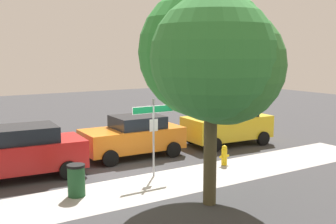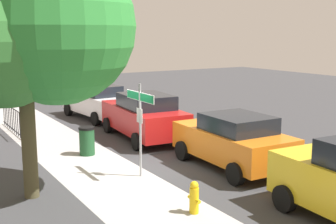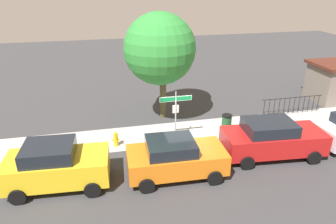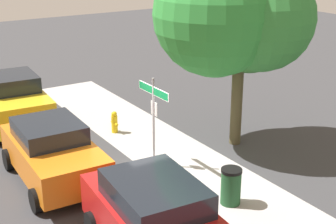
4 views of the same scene
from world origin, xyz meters
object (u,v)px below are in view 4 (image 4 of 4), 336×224
at_px(shade_tree, 238,18).
at_px(car_orange, 53,152).
at_px(fire_hydrant, 114,122).
at_px(trash_bin, 231,186).
at_px(street_sign, 153,106).
at_px(car_yellow, 15,101).
at_px(car_red, 160,224).

height_order(shade_tree, car_orange, shade_tree).
xyz_separation_m(fire_hydrant, trash_bin, (6.02, 0.30, 0.11)).
distance_m(street_sign, car_orange, 3.14).
distance_m(car_yellow, car_red, 9.59).
bearing_deg(car_orange, shade_tree, 85.60).
relative_size(car_red, trash_bin, 4.88).
relative_size(car_orange, fire_hydrant, 5.35).
relative_size(fire_hydrant, trash_bin, 0.80).
height_order(car_orange, trash_bin, car_orange).
bearing_deg(trash_bin, shade_tree, 139.64).
height_order(car_yellow, car_red, car_yellow).
bearing_deg(car_red, street_sign, 155.01).
bearing_deg(street_sign, trash_bin, 9.45).
bearing_deg(fire_hydrant, car_orange, -53.08).
bearing_deg(shade_tree, fire_hydrant, -135.59).
xyz_separation_m(shade_tree, car_yellow, (-5.45, -5.63, -3.23)).
bearing_deg(trash_bin, car_orange, -137.79).
relative_size(shade_tree, car_red, 1.31).
xyz_separation_m(shade_tree, fire_hydrant, (-2.96, -2.90, -3.79)).
relative_size(street_sign, car_orange, 0.66).
xyz_separation_m(car_orange, fire_hydrant, (-2.31, 3.07, -0.48)).
height_order(car_yellow, fire_hydrant, car_yellow).
bearing_deg(trash_bin, street_sign, -170.55).
relative_size(shade_tree, car_yellow, 1.51).
relative_size(car_yellow, car_red, 0.86).
distance_m(street_sign, shade_tree, 3.84).
distance_m(car_orange, car_red, 4.83).
xyz_separation_m(car_yellow, trash_bin, (8.51, 3.03, -0.46)).
distance_m(shade_tree, car_yellow, 8.47).
bearing_deg(car_orange, trash_bin, 44.07).
xyz_separation_m(shade_tree, car_red, (4.14, -5.41, -3.26)).
relative_size(car_yellow, fire_hydrant, 5.30).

